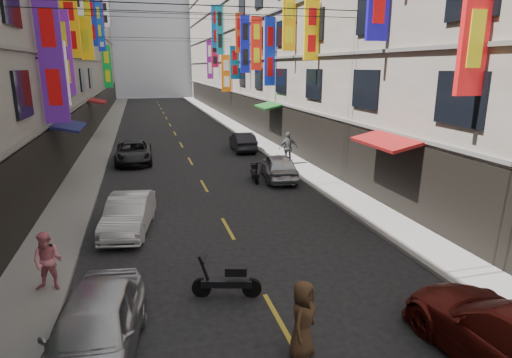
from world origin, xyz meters
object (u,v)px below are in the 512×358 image
scooter_crossing (228,281)px  car_left_mid (129,214)px  car_left_near (94,331)px  car_right_far (243,142)px  pedestrian_lfar (48,261)px  car_left_far (134,152)px  scooter_far_right (255,172)px  pedestrian_crossing (303,319)px  car_right_mid (279,167)px  pedestrian_rfar (288,148)px

scooter_crossing → car_left_mid: car_left_mid is taller
scooter_crossing → car_left_near: size_ratio=0.41×
car_right_far → pedestrian_lfar: 20.21m
car_left_far → car_right_far: bearing=16.4°
scooter_far_right → pedestrian_crossing: bearing=85.6°
car_left_near → pedestrian_crossing: bearing=-4.5°
car_left_mid → car_right_mid: (7.48, 5.63, 0.04)m
pedestrian_lfar → pedestrian_crossing: pedestrian_lfar is taller
car_right_mid → pedestrian_lfar: bearing=54.0°
scooter_far_right → car_left_near: (-6.71, -12.91, 0.28)m
scooter_far_right → pedestrian_rfar: 4.07m
car_right_far → pedestrian_crossing: size_ratio=2.41×
scooter_far_right → car_left_near: 14.55m
car_left_mid → car_right_mid: 9.36m
car_left_far → car_right_far: (7.40, 2.05, 0.01)m
car_left_mid → pedestrian_rfar: bearing=53.0°
car_right_mid → car_right_far: size_ratio=1.02×
scooter_far_right → car_right_mid: bearing=-176.0°
car_right_mid → pedestrian_rfar: (1.54, 2.92, 0.38)m
car_left_mid → pedestrian_crossing: bearing=-56.7°
car_right_far → pedestrian_crossing: (-3.93, -21.93, 0.17)m
car_left_mid → car_left_far: 11.82m
scooter_far_right → pedestrian_lfar: 12.66m
car_left_far → car_right_mid: car_right_mid is taller
car_left_mid → pedestrian_rfar: 12.43m
scooter_crossing → pedestrian_lfar: (-4.45, 1.37, 0.47)m
car_left_far → car_right_far: car_right_far is taller
scooter_far_right → pedestrian_rfar: bearing=-128.1°
car_right_far → car_left_far: bearing=18.4°
scooter_far_right → pedestrian_lfar: size_ratio=1.14×
scooter_crossing → car_left_near: 3.57m
car_right_mid → pedestrian_lfar: size_ratio=2.58×
pedestrian_lfar → car_right_far: bearing=75.5°
car_left_far → car_right_mid: bearing=-39.0°
pedestrian_rfar → pedestrian_lfar: bearing=51.7°
car_right_far → pedestrian_rfar: size_ratio=2.08×
car_right_far → car_left_mid: bearing=64.6°
scooter_crossing → pedestrian_lfar: size_ratio=1.12×
car_left_mid → pedestrian_rfar: size_ratio=2.09×
scooter_crossing → pedestrian_crossing: pedestrian_crossing is taller
pedestrian_lfar → car_left_far: bearing=96.0°
scooter_crossing → car_right_far: (4.95, 19.27, 0.21)m
car_left_near → car_left_far: car_left_near is taller
scooter_crossing → car_right_mid: car_right_mid is taller
scooter_crossing → car_left_mid: bearing=40.9°
car_right_mid → pedestrian_rfar: 3.32m
scooter_crossing → car_left_near: (-3.05, -1.82, 0.28)m
car_left_far → pedestrian_crossing: bearing=-79.2°
car_left_far → car_left_mid: bearing=-89.5°
pedestrian_rfar → pedestrian_crossing: pedestrian_rfar is taller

